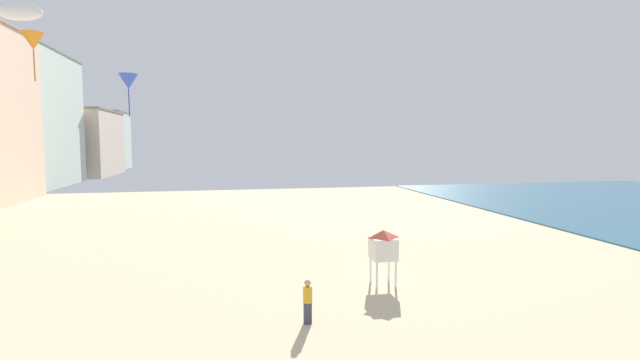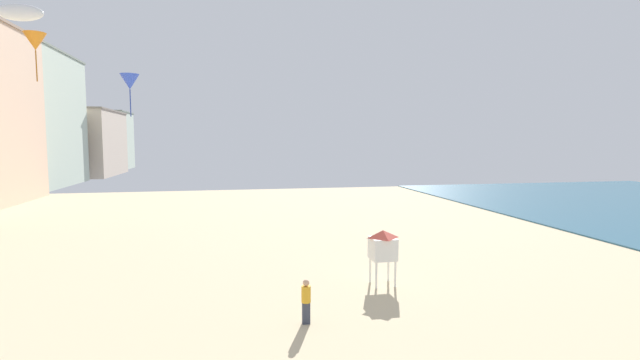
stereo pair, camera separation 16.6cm
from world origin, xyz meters
name	(u,v)px [view 2 (the right image)]	position (x,y,z in m)	size (l,w,h in m)	color
boardwalk_hotel_far	(16,119)	(-28.49, 70.66, 9.68)	(13.88, 18.63, 19.35)	#B7C6B2
boardwalk_hotel_distant	(68,143)	(-28.49, 91.35, 6.21)	(17.44, 19.58, 12.42)	#C6B29E
boardwalk_hotel_furthest	(98,140)	(-28.49, 111.22, 6.70)	(13.89, 12.78, 13.38)	#B7C6B2
kite_flyer	(306,299)	(3.93, 13.97, 0.92)	(0.34, 0.34, 1.64)	#383D4C
lifeguard_stand	(383,245)	(8.14, 17.67, 1.84)	(1.10, 1.10, 2.55)	white
kite_orange_delta	(35,42)	(-12.05, 34.33, 13.63)	(1.50, 1.50, 3.41)	orange
kite_white_parafoil	(20,12)	(-8.01, 21.90, 12.50)	(1.99, 0.55, 0.77)	white
kite_blue_delta	(130,82)	(-5.43, 32.31, 10.74)	(1.30, 1.30, 2.95)	blue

